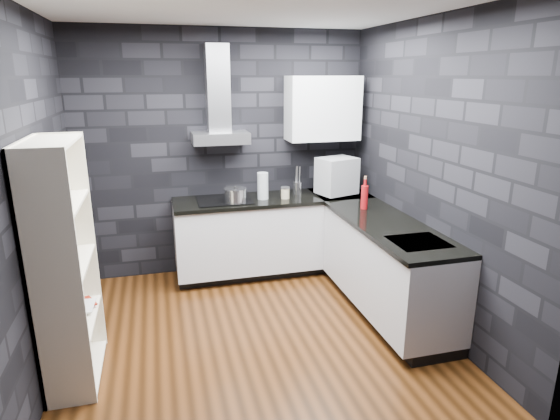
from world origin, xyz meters
name	(u,v)px	position (x,y,z in m)	size (l,w,h in m)	color
ground	(255,335)	(0.00, 0.00, 0.00)	(3.20, 3.20, 0.00)	#48250E
ceiling	(249,4)	(0.00, 0.00, 2.70)	(3.20, 3.20, 0.00)	silver
wall_back	(223,154)	(0.00, 1.62, 1.35)	(3.20, 0.05, 2.70)	black
wall_front	(320,262)	(0.00, -1.62, 1.35)	(3.20, 0.05, 2.70)	black
wall_left	(30,200)	(-1.62, 0.00, 1.35)	(0.05, 3.20, 2.70)	black
wall_right	(432,176)	(1.62, 0.00, 1.35)	(0.05, 3.20, 2.70)	black
toekick_back	(273,266)	(0.50, 1.34, 0.05)	(2.18, 0.50, 0.10)	black
toekick_right	(388,306)	(1.34, 0.10, 0.05)	(0.50, 1.78, 0.10)	black
counter_back_cab	(274,233)	(0.50, 1.30, 0.48)	(2.20, 0.60, 0.76)	silver
counter_right_cab	(387,266)	(1.30, 0.10, 0.48)	(0.60, 1.80, 0.76)	silver
counter_back_top	(274,199)	(0.50, 1.29, 0.88)	(2.20, 0.62, 0.04)	black
counter_right_top	(389,225)	(1.29, 0.10, 0.88)	(0.62, 1.80, 0.04)	black
counter_corner_top	(340,194)	(1.30, 1.30, 0.88)	(0.62, 0.62, 0.04)	black
hood_body	(221,138)	(-0.05, 1.43, 1.56)	(0.60, 0.34, 0.12)	#ACACB1
hood_chimney	(218,89)	(-0.05, 1.50, 2.07)	(0.24, 0.20, 0.90)	#ACACB1
upper_cabinet	(323,108)	(1.10, 1.43, 1.85)	(0.80, 0.35, 0.70)	silver
cooktop	(224,200)	(-0.05, 1.30, 0.91)	(0.58, 0.50, 0.01)	black
sink_rim	(419,242)	(1.30, -0.40, 0.89)	(0.44, 0.40, 0.01)	#ACACB1
pot	(235,196)	(0.05, 1.16, 0.98)	(0.23, 0.23, 0.13)	silver
glass_vase	(263,186)	(0.37, 1.26, 1.05)	(0.12, 0.12, 0.29)	silver
storage_jar	(285,193)	(0.61, 1.21, 0.96)	(0.09, 0.09, 0.11)	tan
utensil_crock	(297,188)	(0.80, 1.37, 0.97)	(0.11, 0.11, 0.14)	silver
appliance_garage	(337,176)	(1.21, 1.20, 1.12)	(0.40, 0.31, 0.40)	#9D9FA4
red_bottle	(364,197)	(1.28, 0.61, 1.02)	(0.07, 0.07, 0.24)	maroon
bookshelf	(65,265)	(-1.42, -0.18, 0.90)	(0.34, 0.80, 1.80)	white
fruit_bowl	(62,264)	(-1.42, -0.27, 0.94)	(0.23, 0.23, 0.06)	silver
book_red	(73,296)	(-1.43, -0.01, 0.57)	(0.15, 0.02, 0.20)	maroon
book_second	(69,295)	(-1.45, -0.04, 0.59)	(0.17, 0.02, 0.24)	#B2B2B2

